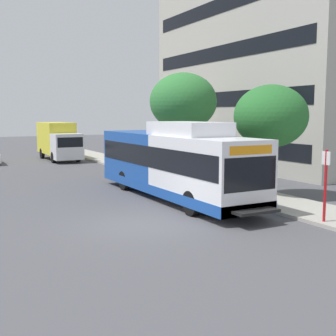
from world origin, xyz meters
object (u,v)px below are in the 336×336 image
bus_stop_sign_pole (325,180)px  box_truck_background (59,140)px  street_tree_near_stop (271,116)px  transit_bus (173,163)px  street_tree_mid_block (183,102)px

bus_stop_sign_pole → box_truck_background: bearing=95.2°
street_tree_near_stop → bus_stop_sign_pole: bearing=-110.6°
transit_bus → street_tree_mid_block: street_tree_mid_block is taller
bus_stop_sign_pole → box_truck_background: box_truck_background is taller
bus_stop_sign_pole → box_truck_background: (-2.47, 27.32, 0.09)m
transit_bus → box_truck_background: size_ratio=1.75×
bus_stop_sign_pole → street_tree_mid_block: 14.48m
transit_bus → bus_stop_sign_pole: size_ratio=4.71×
street_tree_near_stop → box_truck_background: size_ratio=0.75×
bus_stop_sign_pole → street_tree_near_stop: (1.94, 5.16, 2.23)m
bus_stop_sign_pole → street_tree_near_stop: street_tree_near_stop is taller
transit_bus → bus_stop_sign_pole: bearing=-72.1°
transit_bus → box_truck_background: (-0.19, 20.24, 0.04)m
street_tree_near_stop → street_tree_mid_block: 8.85m
bus_stop_sign_pole → street_tree_near_stop: bearing=69.4°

